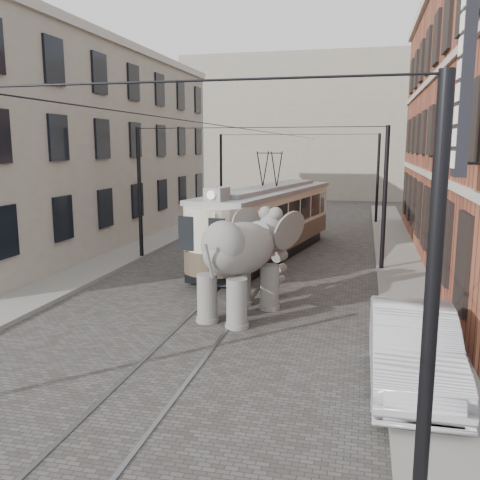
# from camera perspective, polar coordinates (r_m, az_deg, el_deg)

# --- Properties ---
(ground) EXTENTS (120.00, 120.00, 0.00)m
(ground) POSITION_cam_1_polar(r_m,az_deg,el_deg) (17.62, -1.69, -6.94)
(ground) COLOR #474441
(tram_rails) EXTENTS (1.54, 80.00, 0.02)m
(tram_rails) POSITION_cam_1_polar(r_m,az_deg,el_deg) (17.61, -1.69, -6.90)
(tram_rails) COLOR slate
(tram_rails) RESTS_ON ground
(sidewalk_right) EXTENTS (2.00, 60.00, 0.15)m
(sidewalk_right) POSITION_cam_1_polar(r_m,az_deg,el_deg) (17.12, 18.29, -7.72)
(sidewalk_right) COLOR slate
(sidewalk_right) RESTS_ON ground
(sidewalk_left) EXTENTS (2.00, 60.00, 0.15)m
(sidewalk_left) POSITION_cam_1_polar(r_m,az_deg,el_deg) (20.22, -19.85, -5.08)
(sidewalk_left) COLOR slate
(sidewalk_left) RESTS_ON ground
(stucco_building) EXTENTS (7.00, 24.00, 10.00)m
(stucco_building) POSITION_cam_1_polar(r_m,az_deg,el_deg) (30.43, -17.26, 9.37)
(stucco_building) COLOR gray
(stucco_building) RESTS_ON ground
(distant_block) EXTENTS (28.00, 10.00, 14.00)m
(distant_block) POSITION_cam_1_polar(r_m,az_deg,el_deg) (56.46, 9.08, 11.88)
(distant_block) COLOR gray
(distant_block) RESTS_ON ground
(catenary) EXTENTS (11.00, 30.20, 6.00)m
(catenary) POSITION_cam_1_polar(r_m,az_deg,el_deg) (21.85, 1.17, 4.43)
(catenary) COLOR black
(catenary) RESTS_ON ground
(tram) EXTENTS (4.77, 12.62, 4.91)m
(tram) POSITION_cam_1_polar(r_m,az_deg,el_deg) (24.59, 3.21, 3.78)
(tram) COLOR beige
(tram) RESTS_ON ground
(elephant) EXTENTS (4.33, 5.88, 3.22)m
(elephant) POSITION_cam_1_polar(r_m,az_deg,el_deg) (16.09, -0.05, -2.66)
(elephant) COLOR #65635E
(elephant) RESTS_ON ground
(parked_car) EXTENTS (1.83, 5.10, 1.68)m
(parked_car) POSITION_cam_1_polar(r_m,az_deg,el_deg) (12.32, 18.21, -10.99)
(parked_car) COLOR #AAABAF
(parked_car) RESTS_ON ground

